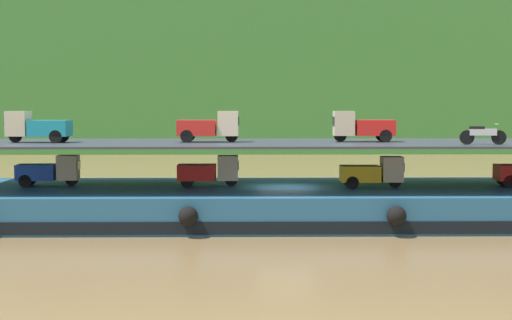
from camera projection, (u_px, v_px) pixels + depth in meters
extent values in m
plane|color=brown|center=(286.00, 220.00, 33.45)|extent=(400.00, 400.00, 0.00)
cube|color=#387533|center=(259.00, 7.00, 92.77)|extent=(139.62, 28.70, 35.02)
cube|color=#23567A|center=(286.00, 203.00, 33.40)|extent=(30.25, 8.71, 1.50)
cube|color=black|center=(292.00, 228.00, 29.06)|extent=(29.65, 0.06, 0.50)
sphere|color=black|center=(188.00, 216.00, 28.76)|extent=(0.77, 0.77, 0.77)
sphere|color=black|center=(397.00, 216.00, 28.88)|extent=(0.77, 0.77, 0.77)
cube|color=#2D333D|center=(286.00, 143.00, 33.21)|extent=(28.65, 7.91, 0.10)
cube|color=#1E47B7|center=(37.00, 172.00, 33.61)|extent=(1.77, 1.30, 0.70)
cube|color=beige|center=(68.00, 167.00, 33.70)|extent=(0.96, 1.05, 1.10)
cube|color=#19232D|center=(79.00, 165.00, 33.73)|extent=(0.09, 0.85, 0.38)
cylinder|color=black|center=(72.00, 180.00, 33.75)|extent=(0.57, 0.17, 0.56)
cylinder|color=black|center=(25.00, 181.00, 33.08)|extent=(0.57, 0.17, 0.56)
cylinder|color=black|center=(30.00, 179.00, 34.13)|extent=(0.57, 0.17, 0.56)
cube|color=red|center=(197.00, 172.00, 33.53)|extent=(1.70, 1.21, 0.70)
cube|color=beige|center=(228.00, 168.00, 33.54)|extent=(0.90, 1.00, 1.10)
cube|color=#19232D|center=(238.00, 165.00, 33.53)|extent=(0.04, 0.85, 0.38)
cylinder|color=black|center=(231.00, 180.00, 33.58)|extent=(0.56, 0.14, 0.56)
cylinder|color=black|center=(187.00, 181.00, 33.03)|extent=(0.56, 0.14, 0.56)
cylinder|color=black|center=(189.00, 179.00, 34.08)|extent=(0.56, 0.14, 0.56)
cube|color=gold|center=(360.00, 174.00, 32.87)|extent=(1.72, 1.23, 0.70)
cube|color=#C6B793|center=(392.00, 169.00, 32.85)|extent=(0.92, 1.01, 1.10)
cube|color=#19232D|center=(402.00, 167.00, 32.85)|extent=(0.05, 0.85, 0.38)
cylinder|color=black|center=(395.00, 181.00, 32.89)|extent=(0.56, 0.15, 0.56)
cylinder|color=black|center=(352.00, 183.00, 32.37)|extent=(0.56, 0.15, 0.56)
cylinder|color=black|center=(349.00, 180.00, 33.42)|extent=(0.56, 0.15, 0.56)
cylinder|color=black|center=(510.00, 181.00, 32.92)|extent=(0.57, 0.17, 0.56)
cylinder|color=black|center=(503.00, 179.00, 33.97)|extent=(0.57, 0.17, 0.56)
cube|color=teal|center=(50.00, 128.00, 32.72)|extent=(1.75, 1.27, 0.70)
cube|color=#C6B793|center=(18.00, 124.00, 32.75)|extent=(0.94, 1.04, 1.10)
cube|color=#19232D|center=(8.00, 121.00, 32.75)|extent=(0.08, 0.85, 0.38)
cylinder|color=black|center=(15.00, 136.00, 32.79)|extent=(0.57, 0.16, 0.56)
cylinder|color=black|center=(63.00, 136.00, 33.27)|extent=(0.57, 0.16, 0.56)
cylinder|color=black|center=(56.00, 137.00, 32.21)|extent=(0.57, 0.16, 0.56)
cube|color=red|center=(197.00, 128.00, 33.17)|extent=(1.72, 1.23, 0.70)
cube|color=beige|center=(228.00, 123.00, 33.15)|extent=(0.92, 1.02, 1.10)
cube|color=#19232D|center=(239.00, 121.00, 33.14)|extent=(0.05, 0.85, 0.38)
cylinder|color=black|center=(232.00, 136.00, 33.19)|extent=(0.56, 0.15, 0.56)
cylinder|color=black|center=(187.00, 136.00, 32.66)|extent=(0.56, 0.15, 0.56)
cylinder|color=black|center=(189.00, 135.00, 33.72)|extent=(0.56, 0.15, 0.56)
cube|color=red|center=(375.00, 128.00, 33.44)|extent=(1.73, 1.24, 0.70)
cube|color=#C6B793|center=(344.00, 123.00, 33.44)|extent=(0.92, 1.02, 1.10)
cube|color=#19232D|center=(333.00, 121.00, 33.43)|extent=(0.06, 0.85, 0.38)
cylinder|color=black|center=(340.00, 136.00, 33.48)|extent=(0.56, 0.15, 0.56)
cylinder|color=black|center=(382.00, 135.00, 33.99)|extent=(0.56, 0.15, 0.56)
cylinder|color=black|center=(386.00, 136.00, 32.94)|extent=(0.56, 0.15, 0.56)
cylinder|color=black|center=(499.00, 137.00, 30.89)|extent=(0.61, 0.16, 0.60)
cylinder|color=black|center=(467.00, 137.00, 30.99)|extent=(0.61, 0.16, 0.60)
cube|color=#B7B7BC|center=(483.00, 132.00, 30.92)|extent=(1.11, 0.30, 0.28)
cube|color=black|center=(477.00, 128.00, 30.93)|extent=(0.62, 0.26, 0.12)
cylinder|color=#B2B2B7|center=(497.00, 124.00, 30.86)|extent=(0.09, 0.55, 0.04)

